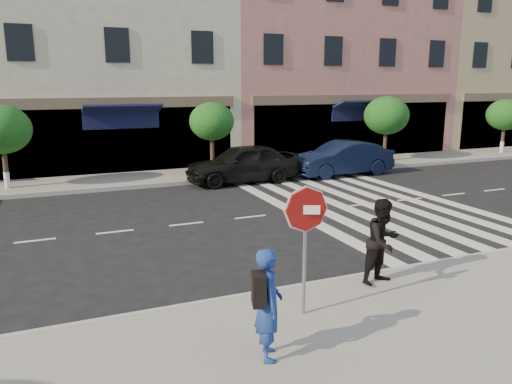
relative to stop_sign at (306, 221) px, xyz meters
name	(u,v)px	position (x,y,z in m)	size (l,w,h in m)	color
ground	(235,272)	(-0.28, 2.62, -1.79)	(120.00, 120.00, 0.00)	black
sidewalk_near	(323,354)	(-0.28, -1.13, -1.71)	(60.00, 4.50, 0.15)	gray
sidewalk_far	(142,179)	(-0.28, 13.62, -1.71)	(60.00, 3.00, 0.15)	gray
building_centre	(105,51)	(-0.78, 19.62, 3.71)	(11.00, 9.00, 11.00)	beige
building_east_mid	(317,38)	(11.22, 19.62, 4.71)	(13.00, 9.00, 13.00)	tan
building_east_far	(478,52)	(23.72, 19.62, 4.21)	(12.00, 9.00, 12.00)	tan
street_tree_wb	(2,130)	(-5.28, 13.42, 0.52)	(2.10, 2.10, 3.06)	#473323
street_tree_c	(212,122)	(2.72, 13.42, 0.57)	(1.90, 1.90, 3.04)	#473323
street_tree_ea	(386,116)	(11.72, 13.42, 0.60)	(2.20, 2.20, 3.19)	#473323
street_tree_eb	(505,115)	(19.72, 13.42, 0.43)	(2.00, 2.00, 2.94)	#473323
stop_sign	(306,221)	(0.00, 0.00, 0.00)	(0.72, 0.36, 2.23)	gray
photographer	(269,304)	(-1.11, -1.01, -0.82)	(0.59, 0.39, 1.63)	navy
walker	(383,241)	(2.04, 0.62, -0.80)	(0.82, 0.64, 1.69)	black
car_far_mid	(242,163)	(3.44, 11.72, -1.00)	(1.86, 4.61, 1.57)	black
car_far_right	(342,158)	(8.04, 11.52, -1.04)	(1.58, 4.53, 1.49)	black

